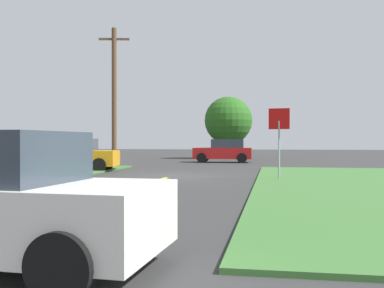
# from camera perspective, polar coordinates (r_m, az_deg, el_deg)

# --- Properties ---
(ground_plane) EXTENTS (120.00, 120.00, 0.00)m
(ground_plane) POSITION_cam_1_polar(r_m,az_deg,el_deg) (19.63, -2.55, -4.01)
(ground_plane) COLOR #313131
(lane_stripe_center) EXTENTS (0.20, 14.00, 0.01)m
(lane_stripe_center) POSITION_cam_1_polar(r_m,az_deg,el_deg) (11.98, -10.99, -6.81)
(lane_stripe_center) COLOR yellow
(lane_stripe_center) RESTS_ON ground
(stop_sign) EXTENTS (0.79, 0.16, 2.74)m
(stop_sign) POSITION_cam_1_polar(r_m,az_deg,el_deg) (17.59, 10.83, 1.81)
(stop_sign) COLOR #9EA0A8
(stop_sign) RESTS_ON ground
(car_approaching_junction) EXTENTS (4.07, 1.99, 1.62)m
(car_approaching_junction) POSITION_cam_1_polar(r_m,az_deg,el_deg) (31.88, 4.02, -0.86)
(car_approaching_junction) COLOR red
(car_approaching_junction) RESTS_ON ground
(parked_car_near_building) EXTENTS (4.30, 2.33, 1.62)m
(parked_car_near_building) POSITION_cam_1_polar(r_m,az_deg,el_deg) (23.54, -14.43, -1.33)
(parked_car_near_building) COLOR orange
(parked_car_near_building) RESTS_ON ground
(utility_pole_mid) EXTENTS (1.79, 0.49, 8.16)m
(utility_pole_mid) POSITION_cam_1_polar(r_m,az_deg,el_deg) (27.45, -9.70, 6.04)
(utility_pole_mid) COLOR brown
(utility_pole_mid) RESTS_ON ground
(oak_tree_left) EXTENTS (4.03, 4.03, 5.24)m
(oak_tree_left) POSITION_cam_1_polar(r_m,az_deg,el_deg) (38.65, 4.56, 2.94)
(oak_tree_left) COLOR brown
(oak_tree_left) RESTS_ON ground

